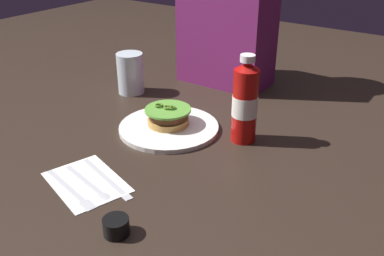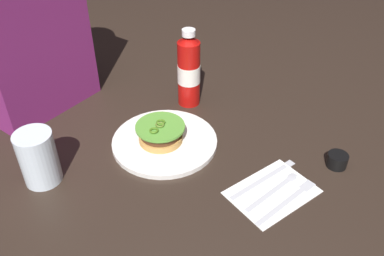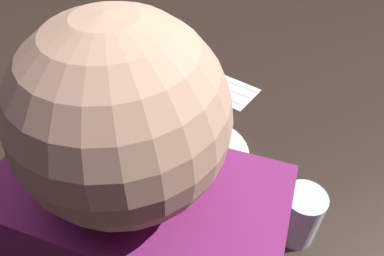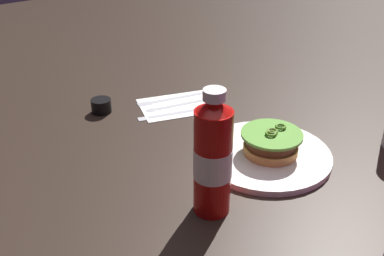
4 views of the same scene
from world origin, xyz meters
name	(u,v)px [view 3 (image 3 of 4)]	position (x,y,z in m)	size (l,w,h in m)	color
ground_plane	(240,131)	(0.00, 0.00, 0.00)	(3.00, 3.00, 0.00)	black
dinner_plate	(198,154)	(0.08, 0.13, 0.01)	(0.27, 0.27, 0.01)	white
burger_sandwich	(200,148)	(0.08, 0.14, 0.04)	(0.13, 0.13, 0.05)	#C48E47
ketchup_bottle	(116,126)	(0.28, 0.19, 0.11)	(0.06, 0.06, 0.23)	#AE0E0B
water_glass	(299,216)	(-0.18, 0.27, 0.07)	(0.08, 0.08, 0.13)	silver
condiment_cup	(185,63)	(0.26, -0.26, 0.02)	(0.05, 0.05, 0.03)	black
napkin	(226,89)	(0.09, -0.18, 0.00)	(0.19, 0.13, 0.00)	white
fork_utensil	(227,81)	(0.10, -0.22, 0.00)	(0.19, 0.06, 0.00)	silver
spoon_utensil	(218,86)	(0.12, -0.18, 0.00)	(0.17, 0.05, 0.00)	silver
butter_knife	(212,92)	(0.13, -0.15, 0.00)	(0.20, 0.07, 0.00)	silver
diner_person	(147,250)	(0.02, 0.53, 0.27)	(0.30, 0.18, 0.58)	#762160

